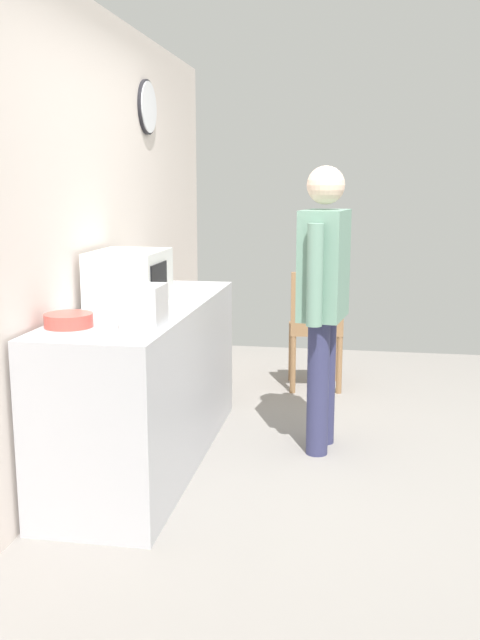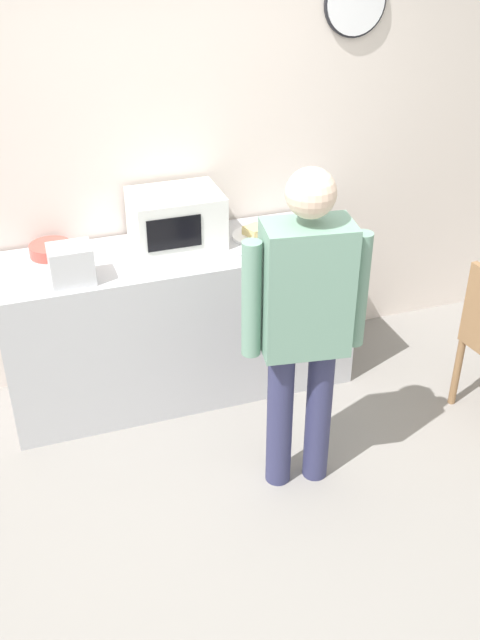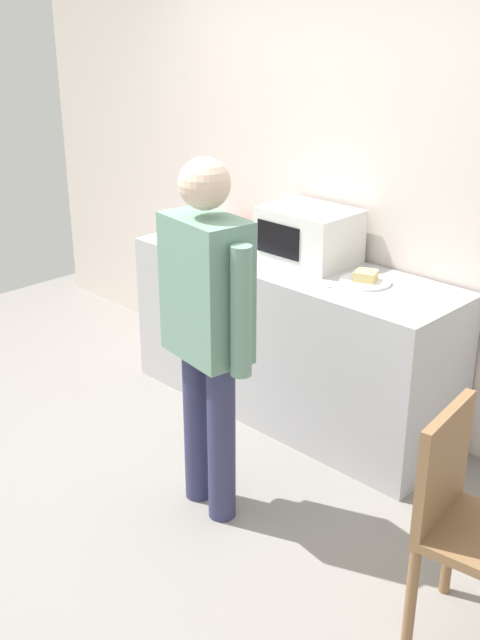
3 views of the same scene
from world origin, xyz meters
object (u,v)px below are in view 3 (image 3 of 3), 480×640
object	(u,v)px
toaster	(196,231)
person_standing	(207,318)
fork_utensil	(316,284)
spoon_utensil	(168,234)
wooden_chair	(465,518)
salad_bowl	(230,228)
microwave	(309,235)
sandwich_plate	(366,279)

from	to	relation	value
toaster	person_standing	size ratio (longest dim) A/B	0.13
toaster	fork_utensil	world-z (taller)	toaster
spoon_utensil	wooden_chair	xyz separation A→B (m)	(2.53, -0.74, -0.40)
fork_utensil	spoon_utensil	bearing A→B (deg)	177.70
salad_bowl	fork_utensil	world-z (taller)	salad_bowl
person_standing	fork_utensil	bearing A→B (deg)	92.95
toaster	wooden_chair	size ratio (longest dim) A/B	0.23
salad_bowl	toaster	bearing A→B (deg)	-78.54
microwave	person_standing	distance (m)	1.13
microwave	fork_utensil	world-z (taller)	microwave
person_standing	wooden_chair	xyz separation A→B (m)	(1.25, 0.12, -0.46)
microwave	toaster	distance (m)	0.69
fork_utensil	person_standing	xyz separation A→B (m)	(0.04, -0.81, 0.06)
microwave	wooden_chair	distance (m)	1.93
salad_bowl	wooden_chair	size ratio (longest dim) A/B	0.25
salad_bowl	person_standing	world-z (taller)	person_standing
salad_bowl	person_standing	xyz separation A→B (m)	(1.02, -1.15, 0.03)
salad_bowl	spoon_utensil	xyz separation A→B (m)	(-0.25, -0.29, -0.03)
microwave	toaster	size ratio (longest dim) A/B	2.27
sandwich_plate	spoon_utensil	world-z (taller)	sandwich_plate
microwave	salad_bowl	bearing A→B (deg)	174.18
toaster	fork_utensil	xyz separation A→B (m)	(0.91, 0.01, -0.10)
sandwich_plate	microwave	bearing A→B (deg)	170.80
sandwich_plate	fork_utensil	world-z (taller)	sandwich_plate
microwave	fork_utensil	distance (m)	0.42
toaster	person_standing	bearing A→B (deg)	-40.03
microwave	spoon_utensil	distance (m)	0.99
fork_utensil	spoon_utensil	distance (m)	1.23
sandwich_plate	fork_utensil	bearing A→B (deg)	-129.78
toaster	wooden_chair	distance (m)	2.36
microwave	spoon_utensil	world-z (taller)	microwave
spoon_utensil	wooden_chair	distance (m)	2.66
microwave	toaster	bearing A→B (deg)	-155.83
microwave	fork_utensil	bearing A→B (deg)	-43.72
spoon_utensil	wooden_chair	world-z (taller)	wooden_chair
fork_utensil	wooden_chair	bearing A→B (deg)	-28.21
fork_utensil	wooden_chair	distance (m)	1.52
spoon_utensil	toaster	bearing A→B (deg)	-10.69
fork_utensil	sandwich_plate	bearing A→B (deg)	50.22
sandwich_plate	wooden_chair	world-z (taller)	sandwich_plate
salad_bowl	microwave	bearing A→B (deg)	-5.82
microwave	salad_bowl	size ratio (longest dim) A/B	2.15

